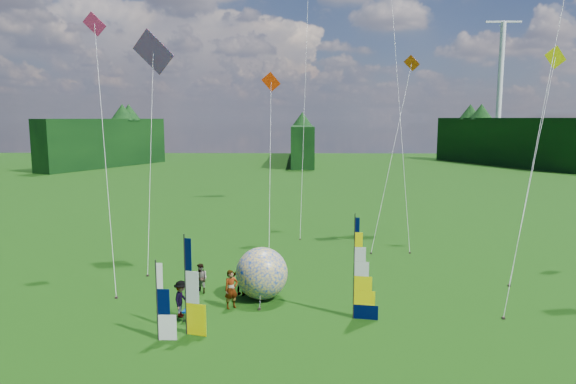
{
  "coord_description": "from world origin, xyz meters",
  "views": [
    {
      "loc": [
        -0.5,
        -17.87,
        8.66
      ],
      "look_at": [
        -1.0,
        4.0,
        5.5
      ],
      "focal_mm": 32.0,
      "sensor_mm": 36.0,
      "label": 1
    }
  ],
  "objects_px": {
    "side_banner_left": "(185,287)",
    "kite_whale": "(398,71)",
    "spectator_a": "(231,289)",
    "spectator_d": "(241,279)",
    "bol_inflatable": "(262,273)",
    "camp_chair": "(190,309)",
    "side_banner_far": "(157,302)",
    "spectator_c": "(181,299)",
    "spectator_b": "(201,278)",
    "feather_banner_main": "(354,269)"
  },
  "relations": [
    {
      "from": "side_banner_left",
      "to": "kite_whale",
      "type": "height_order",
      "value": "kite_whale"
    },
    {
      "from": "spectator_a",
      "to": "spectator_d",
      "type": "xyz_separation_m",
      "value": [
        0.25,
        1.73,
        -0.08
      ]
    },
    {
      "from": "side_banner_left",
      "to": "bol_inflatable",
      "type": "distance_m",
      "value": 5.08
    },
    {
      "from": "spectator_d",
      "to": "camp_chair",
      "type": "bearing_deg",
      "value": 77.78
    },
    {
      "from": "spectator_a",
      "to": "camp_chair",
      "type": "relative_size",
      "value": 1.64
    },
    {
      "from": "side_banner_far",
      "to": "kite_whale",
      "type": "relative_size",
      "value": 0.13
    },
    {
      "from": "side_banner_left",
      "to": "spectator_c",
      "type": "xyz_separation_m",
      "value": [
        -0.63,
        1.84,
        -1.18
      ]
    },
    {
      "from": "spectator_a",
      "to": "camp_chair",
      "type": "height_order",
      "value": "spectator_a"
    },
    {
      "from": "spectator_d",
      "to": "kite_whale",
      "type": "xyz_separation_m",
      "value": [
        10.05,
        14.39,
        11.26
      ]
    },
    {
      "from": "spectator_a",
      "to": "spectator_b",
      "type": "distance_m",
      "value": 2.71
    },
    {
      "from": "feather_banner_main",
      "to": "kite_whale",
      "type": "height_order",
      "value": "kite_whale"
    },
    {
      "from": "feather_banner_main",
      "to": "side_banner_left",
      "type": "xyz_separation_m",
      "value": [
        -6.9,
        -1.79,
        -0.25
      ]
    },
    {
      "from": "spectator_b",
      "to": "camp_chair",
      "type": "relative_size",
      "value": 1.36
    },
    {
      "from": "side_banner_far",
      "to": "side_banner_left",
      "type": "bearing_deg",
      "value": 30.71
    },
    {
      "from": "side_banner_left",
      "to": "spectator_b",
      "type": "relative_size",
      "value": 2.67
    },
    {
      "from": "feather_banner_main",
      "to": "spectator_b",
      "type": "distance_m",
      "value": 8.06
    },
    {
      "from": "bol_inflatable",
      "to": "spectator_b",
      "type": "relative_size",
      "value": 1.69
    },
    {
      "from": "bol_inflatable",
      "to": "spectator_d",
      "type": "xyz_separation_m",
      "value": [
        -1.05,
        0.43,
        -0.44
      ]
    },
    {
      "from": "side_banner_left",
      "to": "spectator_b",
      "type": "distance_m",
      "value": 5.11
    },
    {
      "from": "bol_inflatable",
      "to": "spectator_a",
      "type": "relative_size",
      "value": 1.4
    },
    {
      "from": "feather_banner_main",
      "to": "side_banner_far",
      "type": "height_order",
      "value": "feather_banner_main"
    },
    {
      "from": "feather_banner_main",
      "to": "spectator_d",
      "type": "bearing_deg",
      "value": 160.97
    },
    {
      "from": "side_banner_far",
      "to": "spectator_b",
      "type": "height_order",
      "value": "side_banner_far"
    },
    {
      "from": "side_banner_far",
      "to": "spectator_c",
      "type": "distance_m",
      "value": 2.57
    },
    {
      "from": "bol_inflatable",
      "to": "side_banner_far",
      "type": "bearing_deg",
      "value": -127.8
    },
    {
      "from": "side_banner_left",
      "to": "spectator_d",
      "type": "distance_m",
      "value": 5.08
    },
    {
      "from": "bol_inflatable",
      "to": "spectator_a",
      "type": "distance_m",
      "value": 1.88
    },
    {
      "from": "side_banner_left",
      "to": "spectator_d",
      "type": "xyz_separation_m",
      "value": [
        1.69,
        4.64,
        -1.18
      ]
    },
    {
      "from": "camp_chair",
      "to": "kite_whale",
      "type": "height_order",
      "value": "kite_whale"
    },
    {
      "from": "side_banner_left",
      "to": "camp_chair",
      "type": "relative_size",
      "value": 3.65
    },
    {
      "from": "spectator_b",
      "to": "side_banner_far",
      "type": "bearing_deg",
      "value": -61.1
    },
    {
      "from": "side_banner_far",
      "to": "spectator_b",
      "type": "relative_size",
      "value": 2.1
    },
    {
      "from": "feather_banner_main",
      "to": "spectator_b",
      "type": "relative_size",
      "value": 3.01
    },
    {
      "from": "bol_inflatable",
      "to": "spectator_c",
      "type": "xyz_separation_m",
      "value": [
        -3.37,
        -2.38,
        -0.44
      ]
    },
    {
      "from": "feather_banner_main",
      "to": "spectator_a",
      "type": "height_order",
      "value": "feather_banner_main"
    },
    {
      "from": "spectator_d",
      "to": "spectator_a",
      "type": "bearing_deg",
      "value": 98.25
    },
    {
      "from": "spectator_b",
      "to": "feather_banner_main",
      "type": "bearing_deg",
      "value": 11.97
    },
    {
      "from": "side_banner_left",
      "to": "spectator_b",
      "type": "bearing_deg",
      "value": 109.91
    },
    {
      "from": "spectator_c",
      "to": "bol_inflatable",
      "type": "bearing_deg",
      "value": -49.36
    },
    {
      "from": "feather_banner_main",
      "to": "spectator_a",
      "type": "xyz_separation_m",
      "value": [
        -5.47,
        1.12,
        -1.35
      ]
    },
    {
      "from": "camp_chair",
      "to": "kite_whale",
      "type": "bearing_deg",
      "value": 62.98
    },
    {
      "from": "feather_banner_main",
      "to": "spectator_d",
      "type": "relative_size",
      "value": 2.75
    },
    {
      "from": "kite_whale",
      "to": "spectator_b",
      "type": "bearing_deg",
      "value": -150.48
    },
    {
      "from": "bol_inflatable",
      "to": "spectator_a",
      "type": "xyz_separation_m",
      "value": [
        -1.31,
        -1.3,
        -0.36
      ]
    },
    {
      "from": "spectator_a",
      "to": "kite_whale",
      "type": "distance_m",
      "value": 22.16
    },
    {
      "from": "side_banner_left",
      "to": "feather_banner_main",
      "type": "bearing_deg",
      "value": 30.35
    },
    {
      "from": "side_banner_left",
      "to": "spectator_d",
      "type": "relative_size",
      "value": 2.44
    },
    {
      "from": "side_banner_left",
      "to": "spectator_a",
      "type": "bearing_deg",
      "value": 79.64
    },
    {
      "from": "side_banner_left",
      "to": "side_banner_far",
      "type": "height_order",
      "value": "side_banner_left"
    },
    {
      "from": "side_banner_far",
      "to": "spectator_d",
      "type": "distance_m",
      "value": 5.93
    }
  ]
}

